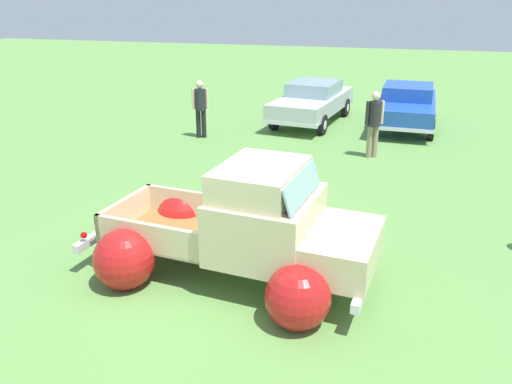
{
  "coord_description": "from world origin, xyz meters",
  "views": [
    {
      "loc": [
        2.55,
        -6.85,
        4.23
      ],
      "look_at": [
        0.0,
        1.51,
        0.86
      ],
      "focal_mm": 35.68,
      "sensor_mm": 36.0,
      "label": 1
    }
  ],
  "objects": [
    {
      "name": "vintage_pickup_truck",
      "position": [
        0.39,
        -0.03,
        0.76
      ],
      "size": [
        4.76,
        3.07,
        1.96
      ],
      "rotation": [
        0.0,
        0.0,
        -0.09
      ],
      "color": "black",
      "rests_on": "ground"
    },
    {
      "name": "spectator_2",
      "position": [
        1.65,
        7.22,
        1.06
      ],
      "size": [
        0.51,
        0.46,
        1.84
      ],
      "rotation": [
        0.0,
        0.0,
        5.22
      ],
      "color": "gray",
      "rests_on": "ground"
    },
    {
      "name": "spectator_0",
      "position": [
        -3.75,
        7.82,
        1.04
      ],
      "size": [
        0.53,
        0.44,
        1.81
      ],
      "rotation": [
        0.0,
        0.0,
        5.07
      ],
      "color": "black",
      "rests_on": "ground"
    },
    {
      "name": "show_car_1",
      "position": [
        2.44,
        11.17,
        0.79
      ],
      "size": [
        1.99,
        4.62,
        1.43
      ],
      "rotation": [
        0.0,
        0.0,
        -1.59
      ],
      "color": "black",
      "rests_on": "ground"
    },
    {
      "name": "show_car_0",
      "position": [
        -0.77,
        10.92,
        0.79
      ],
      "size": [
        2.4,
        4.89,
        1.43
      ],
      "rotation": [
        0.0,
        0.0,
        -1.69
      ],
      "color": "black",
      "rests_on": "ground"
    },
    {
      "name": "ground_plane",
      "position": [
        0.0,
        0.0,
        0.0
      ],
      "size": [
        80.0,
        80.0,
        0.0
      ],
      "primitive_type": "plane",
      "color": "#609347"
    }
  ]
}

